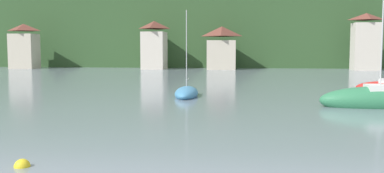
{
  "coord_description": "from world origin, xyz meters",
  "views": [
    {
      "loc": [
        3.08,
        10.55,
        3.75
      ],
      "look_at": [
        0.0,
        38.86,
        1.24
      ],
      "focal_mm": 39.63,
      "sensor_mm": 36.0,
      "label": 1
    }
  ],
  "objects_px": {
    "mooring_buoy_near": "(22,167)",
    "shore_building_central": "(222,49)",
    "shore_building_west": "(24,47)",
    "shore_building_westcentral": "(154,46)",
    "sailboat_mid_1": "(187,93)",
    "sailboat_mid_4": "(380,100)",
    "shore_building_eastcentral": "(366,43)"
  },
  "relations": [
    {
      "from": "mooring_buoy_near",
      "to": "shore_building_central",
      "type": "bearing_deg",
      "value": 86.8
    },
    {
      "from": "shore_building_west",
      "to": "mooring_buoy_near",
      "type": "relative_size",
      "value": 16.99
    },
    {
      "from": "shore_building_westcentral",
      "to": "shore_building_central",
      "type": "bearing_deg",
      "value": 0.01
    },
    {
      "from": "sailboat_mid_1",
      "to": "sailboat_mid_4",
      "type": "height_order",
      "value": "sailboat_mid_4"
    },
    {
      "from": "shore_building_west",
      "to": "sailboat_mid_4",
      "type": "height_order",
      "value": "shore_building_west"
    },
    {
      "from": "shore_building_westcentral",
      "to": "shore_building_eastcentral",
      "type": "relative_size",
      "value": 0.9
    },
    {
      "from": "shore_building_west",
      "to": "shore_building_central",
      "type": "distance_m",
      "value": 38.57
    },
    {
      "from": "shore_building_westcentral",
      "to": "shore_building_eastcentral",
      "type": "xyz_separation_m",
      "value": [
        38.56,
        -1.03,
        0.53
      ]
    },
    {
      "from": "shore_building_westcentral",
      "to": "sailboat_mid_1",
      "type": "relative_size",
      "value": 1.28
    },
    {
      "from": "shore_building_westcentral",
      "to": "sailboat_mid_4",
      "type": "relative_size",
      "value": 1.07
    },
    {
      "from": "shore_building_westcentral",
      "to": "sailboat_mid_4",
      "type": "xyz_separation_m",
      "value": [
        25.1,
        -51.44,
        -3.96
      ]
    },
    {
      "from": "shore_building_west",
      "to": "shore_building_westcentral",
      "type": "height_order",
      "value": "shore_building_westcentral"
    },
    {
      "from": "shore_building_westcentral",
      "to": "mooring_buoy_near",
      "type": "xyz_separation_m",
      "value": [
        9.09,
        -67.27,
        -4.42
      ]
    },
    {
      "from": "shore_building_westcentral",
      "to": "shore_building_central",
      "type": "distance_m",
      "value": 12.86
    },
    {
      "from": "shore_building_eastcentral",
      "to": "sailboat_mid_1",
      "type": "distance_m",
      "value": 52.94
    },
    {
      "from": "shore_building_westcentral",
      "to": "mooring_buoy_near",
      "type": "distance_m",
      "value": 68.02
    },
    {
      "from": "shore_building_west",
      "to": "sailboat_mid_4",
      "type": "distance_m",
      "value": 71.83
    },
    {
      "from": "shore_building_westcentral",
      "to": "sailboat_mid_1",
      "type": "xyz_separation_m",
      "value": [
        11.86,
        -46.5,
        -4.17
      ]
    },
    {
      "from": "shore_building_westcentral",
      "to": "sailboat_mid_1",
      "type": "distance_m",
      "value": 48.17
    },
    {
      "from": "shore_building_central",
      "to": "shore_building_westcentral",
      "type": "bearing_deg",
      "value": -179.99
    },
    {
      "from": "shore_building_west",
      "to": "mooring_buoy_near",
      "type": "distance_m",
      "value": 75.14
    },
    {
      "from": "shore_building_eastcentral",
      "to": "sailboat_mid_4",
      "type": "xyz_separation_m",
      "value": [
        -13.46,
        -50.41,
        -4.49
      ]
    },
    {
      "from": "shore_building_eastcentral",
      "to": "sailboat_mid_4",
      "type": "relative_size",
      "value": 1.19
    },
    {
      "from": "shore_building_west",
      "to": "shore_building_westcentral",
      "type": "distance_m",
      "value": 25.72
    },
    {
      "from": "shore_building_westcentral",
      "to": "sailboat_mid_4",
      "type": "distance_m",
      "value": 57.38
    },
    {
      "from": "shore_building_westcentral",
      "to": "sailboat_mid_1",
      "type": "height_order",
      "value": "shore_building_westcentral"
    },
    {
      "from": "sailboat_mid_4",
      "to": "shore_building_eastcentral",
      "type": "bearing_deg",
      "value": -106.24
    },
    {
      "from": "sailboat_mid_1",
      "to": "sailboat_mid_4",
      "type": "xyz_separation_m",
      "value": [
        13.24,
        -4.94,
        0.21
      ]
    },
    {
      "from": "mooring_buoy_near",
      "to": "sailboat_mid_4",
      "type": "bearing_deg",
      "value": 44.66
    },
    {
      "from": "sailboat_mid_1",
      "to": "mooring_buoy_near",
      "type": "relative_size",
      "value": 13.93
    },
    {
      "from": "shore_building_eastcentral",
      "to": "shore_building_central",
      "type": "bearing_deg",
      "value": 177.7
    },
    {
      "from": "shore_building_eastcentral",
      "to": "sailboat_mid_1",
      "type": "relative_size",
      "value": 1.43
    }
  ]
}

